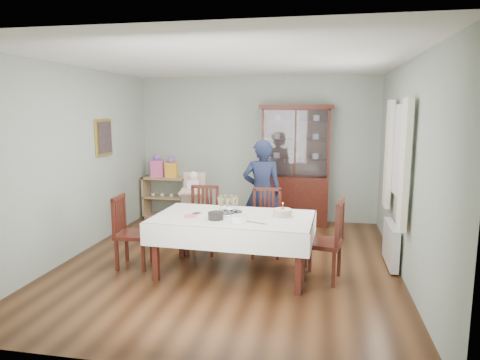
% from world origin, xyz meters
% --- Properties ---
extents(floor, '(5.00, 5.00, 0.00)m').
position_xyz_m(floor, '(0.00, 0.00, 0.00)').
color(floor, '#593319').
rests_on(floor, ground).
extents(room_shell, '(5.00, 5.00, 5.00)m').
position_xyz_m(room_shell, '(0.00, 0.53, 1.70)').
color(room_shell, '#9EAA99').
rests_on(room_shell, floor).
extents(dining_table, '(2.05, 1.24, 0.76)m').
position_xyz_m(dining_table, '(0.14, -0.38, 0.38)').
color(dining_table, '#4A1C12').
rests_on(dining_table, floor).
extents(china_cabinet, '(1.30, 0.48, 2.18)m').
position_xyz_m(china_cabinet, '(0.75, 2.26, 1.12)').
color(china_cabinet, '#4A1C12').
rests_on(china_cabinet, floor).
extents(sideboard, '(0.90, 0.38, 0.80)m').
position_xyz_m(sideboard, '(-1.75, 2.28, 0.40)').
color(sideboard, tan).
rests_on(sideboard, floor).
extents(picture_frame, '(0.04, 0.48, 0.58)m').
position_xyz_m(picture_frame, '(-2.22, 0.80, 1.65)').
color(picture_frame, gold).
rests_on(picture_frame, room_shell).
extents(window, '(0.04, 1.02, 1.22)m').
position_xyz_m(window, '(2.22, 0.30, 1.55)').
color(window, white).
rests_on(window, room_shell).
extents(curtain_left, '(0.07, 0.30, 1.55)m').
position_xyz_m(curtain_left, '(2.16, -0.32, 1.45)').
color(curtain_left, silver).
rests_on(curtain_left, room_shell).
extents(curtain_right, '(0.07, 0.30, 1.55)m').
position_xyz_m(curtain_right, '(2.16, 0.92, 1.45)').
color(curtain_right, silver).
rests_on(curtain_right, room_shell).
extents(radiator, '(0.10, 0.80, 0.55)m').
position_xyz_m(radiator, '(2.16, 0.30, 0.30)').
color(radiator, white).
rests_on(radiator, floor).
extents(chair_far_left, '(0.46, 0.46, 0.97)m').
position_xyz_m(chair_far_left, '(-0.49, 0.38, 0.29)').
color(chair_far_left, '#4A1C12').
rests_on(chair_far_left, floor).
extents(chair_far_right, '(0.46, 0.46, 0.96)m').
position_xyz_m(chair_far_right, '(0.45, 0.42, 0.29)').
color(chair_far_right, '#4A1C12').
rests_on(chair_far_right, floor).
extents(chair_end_left, '(0.47, 0.47, 0.96)m').
position_xyz_m(chair_end_left, '(-1.24, -0.38, 0.29)').
color(chair_end_left, '#4A1C12').
rests_on(chair_end_left, floor).
extents(chair_end_right, '(0.54, 0.54, 1.02)m').
position_xyz_m(chair_end_right, '(1.26, -0.36, 0.30)').
color(chair_end_right, '#4A1C12').
rests_on(chair_end_right, floor).
extents(woman, '(0.64, 0.45, 1.65)m').
position_xyz_m(woman, '(0.32, 0.92, 0.82)').
color(woman, '#161B31').
rests_on(woman, floor).
extents(high_chair, '(0.54, 0.54, 1.10)m').
position_xyz_m(high_chair, '(-0.83, 1.07, 0.43)').
color(high_chair, black).
rests_on(high_chair, floor).
extents(champagne_tray, '(0.37, 0.37, 0.22)m').
position_xyz_m(champagne_tray, '(0.04, -0.25, 0.83)').
color(champagne_tray, silver).
rests_on(champagne_tray, dining_table).
extents(birthday_cake, '(0.27, 0.27, 0.19)m').
position_xyz_m(birthday_cake, '(0.75, -0.32, 0.81)').
color(birthday_cake, white).
rests_on(birthday_cake, dining_table).
extents(plate_stack_dark, '(0.22, 0.22, 0.09)m').
position_xyz_m(plate_stack_dark, '(-0.04, -0.58, 0.81)').
color(plate_stack_dark, black).
rests_on(plate_stack_dark, dining_table).
extents(plate_stack_white, '(0.20, 0.20, 0.08)m').
position_xyz_m(plate_stack_white, '(0.26, -0.65, 0.80)').
color(plate_stack_white, white).
rests_on(plate_stack_white, dining_table).
extents(napkin_stack, '(0.16, 0.16, 0.02)m').
position_xyz_m(napkin_stack, '(-0.39, -0.53, 0.77)').
color(napkin_stack, '#E95593').
rests_on(napkin_stack, dining_table).
extents(cutlery, '(0.14, 0.18, 0.01)m').
position_xyz_m(cutlery, '(-0.40, -0.36, 0.77)').
color(cutlery, silver).
rests_on(cutlery, dining_table).
extents(cake_knife, '(0.26, 0.12, 0.01)m').
position_xyz_m(cake_knife, '(0.47, -0.67, 0.77)').
color(cake_knife, silver).
rests_on(cake_knife, dining_table).
extents(gift_bag_pink, '(0.27, 0.21, 0.44)m').
position_xyz_m(gift_bag_pink, '(-1.92, 2.26, 1.00)').
color(gift_bag_pink, '#E95593').
rests_on(gift_bag_pink, sideboard).
extents(gift_bag_orange, '(0.23, 0.17, 0.40)m').
position_xyz_m(gift_bag_orange, '(-1.63, 2.26, 0.98)').
color(gift_bag_orange, '#FFA828').
rests_on(gift_bag_orange, sideboard).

